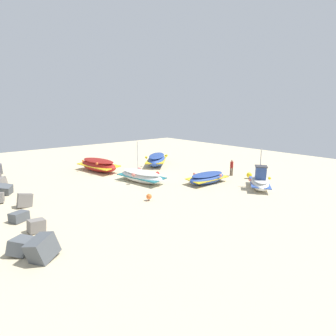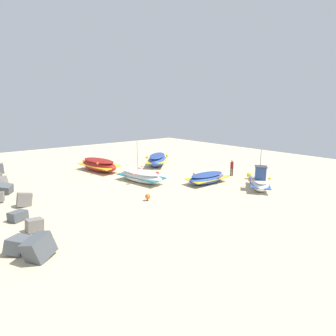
{
  "view_description": "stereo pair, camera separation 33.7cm",
  "coord_description": "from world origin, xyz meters",
  "px_view_note": "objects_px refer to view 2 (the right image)",
  "views": [
    {
      "loc": [
        -21.63,
        14.27,
        6.73
      ],
      "look_at": [
        -1.96,
        -2.45,
        0.9
      ],
      "focal_mm": 28.24,
      "sensor_mm": 36.0,
      "label": 1
    },
    {
      "loc": [
        -21.84,
        14.01,
        6.73
      ],
      "look_at": [
        -1.96,
        -2.45,
        0.9
      ],
      "focal_mm": 28.24,
      "sensor_mm": 36.0,
      "label": 2
    }
  ],
  "objects_px": {
    "fishing_boat_2": "(157,159)",
    "fishing_boat_3": "(141,176)",
    "fishing_boat_0": "(99,165)",
    "fishing_boat_4": "(260,182)",
    "mooring_buoy_0": "(249,175)",
    "fishing_boat_1": "(207,178)",
    "person_walking": "(232,167)",
    "mooring_buoy_1": "(148,196)"
  },
  "relations": [
    {
      "from": "fishing_boat_4",
      "to": "mooring_buoy_0",
      "type": "height_order",
      "value": "fishing_boat_4"
    },
    {
      "from": "fishing_boat_0",
      "to": "fishing_boat_3",
      "type": "bearing_deg",
      "value": 179.07
    },
    {
      "from": "fishing_boat_0",
      "to": "mooring_buoy_1",
      "type": "bearing_deg",
      "value": 162.48
    },
    {
      "from": "fishing_boat_2",
      "to": "fishing_boat_3",
      "type": "bearing_deg",
      "value": -4.34
    },
    {
      "from": "fishing_boat_1",
      "to": "mooring_buoy_1",
      "type": "bearing_deg",
      "value": 5.44
    },
    {
      "from": "mooring_buoy_0",
      "to": "mooring_buoy_1",
      "type": "xyz_separation_m",
      "value": [
        1.23,
        11.27,
        -0.05
      ]
    },
    {
      "from": "mooring_buoy_0",
      "to": "fishing_boat_2",
      "type": "bearing_deg",
      "value": 15.1
    },
    {
      "from": "fishing_boat_1",
      "to": "mooring_buoy_1",
      "type": "xyz_separation_m",
      "value": [
        -0.4,
        6.96,
        -0.17
      ]
    },
    {
      "from": "fishing_boat_2",
      "to": "fishing_boat_0",
      "type": "bearing_deg",
      "value": -58.03
    },
    {
      "from": "fishing_boat_2",
      "to": "person_walking",
      "type": "bearing_deg",
      "value": 60.15
    },
    {
      "from": "fishing_boat_2",
      "to": "person_walking",
      "type": "relative_size",
      "value": 3.18
    },
    {
      "from": "fishing_boat_0",
      "to": "fishing_boat_3",
      "type": "xyz_separation_m",
      "value": [
        -6.61,
        -1.1,
        -0.14
      ]
    },
    {
      "from": "mooring_buoy_0",
      "to": "fishing_boat_4",
      "type": "bearing_deg",
      "value": 138.35
    },
    {
      "from": "fishing_boat_4",
      "to": "mooring_buoy_0",
      "type": "distance_m",
      "value": 3.24
    },
    {
      "from": "fishing_boat_0",
      "to": "mooring_buoy_0",
      "type": "distance_m",
      "value": 15.91
    },
    {
      "from": "fishing_boat_1",
      "to": "fishing_boat_3",
      "type": "height_order",
      "value": "fishing_boat_3"
    },
    {
      "from": "fishing_boat_1",
      "to": "fishing_boat_3",
      "type": "relative_size",
      "value": 0.8
    },
    {
      "from": "fishing_boat_1",
      "to": "fishing_boat_4",
      "type": "relative_size",
      "value": 1.07
    },
    {
      "from": "fishing_boat_2",
      "to": "fishing_boat_3",
      "type": "relative_size",
      "value": 1.01
    },
    {
      "from": "fishing_boat_3",
      "to": "fishing_boat_4",
      "type": "bearing_deg",
      "value": 27.56
    },
    {
      "from": "fishing_boat_0",
      "to": "fishing_boat_1",
      "type": "bearing_deg",
      "value": -163.29
    },
    {
      "from": "fishing_boat_0",
      "to": "person_walking",
      "type": "distance_m",
      "value": 14.26
    },
    {
      "from": "fishing_boat_2",
      "to": "mooring_buoy_0",
      "type": "xyz_separation_m",
      "value": [
        -10.96,
        -2.96,
        -0.32
      ]
    },
    {
      "from": "fishing_boat_0",
      "to": "person_walking",
      "type": "height_order",
      "value": "person_walking"
    },
    {
      "from": "person_walking",
      "to": "fishing_boat_3",
      "type": "bearing_deg",
      "value": -69.38
    },
    {
      "from": "fishing_boat_3",
      "to": "mooring_buoy_0",
      "type": "height_order",
      "value": "fishing_boat_3"
    },
    {
      "from": "fishing_boat_2",
      "to": "mooring_buoy_1",
      "type": "bearing_deg",
      "value": 3.89
    },
    {
      "from": "fishing_boat_3",
      "to": "mooring_buoy_1",
      "type": "xyz_separation_m",
      "value": [
        -4.64,
        2.51,
        -0.24
      ]
    },
    {
      "from": "fishing_boat_1",
      "to": "mooring_buoy_1",
      "type": "relative_size",
      "value": 8.02
    },
    {
      "from": "mooring_buoy_1",
      "to": "person_walking",
      "type": "bearing_deg",
      "value": -86.85
    },
    {
      "from": "fishing_boat_4",
      "to": "fishing_boat_2",
      "type": "bearing_deg",
      "value": -122.08
    },
    {
      "from": "fishing_boat_0",
      "to": "person_walking",
      "type": "relative_size",
      "value": 3.44
    },
    {
      "from": "fishing_boat_0",
      "to": "fishing_boat_4",
      "type": "height_order",
      "value": "fishing_boat_4"
    },
    {
      "from": "fishing_boat_1",
      "to": "mooring_buoy_1",
      "type": "distance_m",
      "value": 6.97
    },
    {
      "from": "fishing_boat_0",
      "to": "mooring_buoy_1",
      "type": "xyz_separation_m",
      "value": [
        -11.25,
        1.41,
        -0.39
      ]
    },
    {
      "from": "fishing_boat_1",
      "to": "fishing_boat_4",
      "type": "bearing_deg",
      "value": 120.34
    },
    {
      "from": "fishing_boat_1",
      "to": "fishing_boat_4",
      "type": "height_order",
      "value": "fishing_boat_4"
    },
    {
      "from": "fishing_boat_0",
      "to": "person_walking",
      "type": "bearing_deg",
      "value": -148.72
    },
    {
      "from": "fishing_boat_0",
      "to": "fishing_boat_4",
      "type": "xyz_separation_m",
      "value": [
        -14.9,
        -7.72,
        -0.09
      ]
    },
    {
      "from": "fishing_boat_1",
      "to": "mooring_buoy_0",
      "type": "bearing_deg",
      "value": 161.41
    },
    {
      "from": "fishing_boat_1",
      "to": "person_walking",
      "type": "distance_m",
      "value": 3.96
    },
    {
      "from": "mooring_buoy_1",
      "to": "mooring_buoy_0",
      "type": "bearing_deg",
      "value": -96.24
    }
  ]
}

